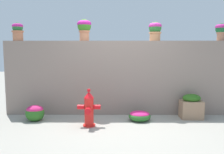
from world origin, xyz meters
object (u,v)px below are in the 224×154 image
at_px(flower_bush_left, 140,116).
at_px(planter_box, 191,107).
at_px(potted_plant_1, 84,27).
at_px(potted_plant_3, 221,30).
at_px(fire_hydrant, 89,110).
at_px(potted_plant_0, 18,30).
at_px(flower_bush_right, 35,112).
at_px(potted_plant_2, 155,30).

distance_m(flower_bush_left, planter_box, 1.18).
distance_m(potted_plant_1, potted_plant_3, 3.18).
bearing_deg(fire_hydrant, potted_plant_3, 18.77).
bearing_deg(potted_plant_1, flower_bush_left, -27.15).
distance_m(potted_plant_1, flower_bush_left, 2.37).
bearing_deg(planter_box, potted_plant_1, 169.35).
bearing_deg(potted_plant_0, flower_bush_right, -48.37).
xyz_separation_m(potted_plant_1, potted_plant_2, (1.65, 0.03, -0.05)).
height_order(potted_plant_2, potted_plant_3, potted_plant_2).
relative_size(potted_plant_0, fire_hydrant, 0.56).
bearing_deg(potted_plant_2, planter_box, -32.52).
bearing_deg(potted_plant_0, potted_plant_3, 0.70).
xyz_separation_m(potted_plant_1, fire_hydrant, (0.19, -1.00, -1.69)).
bearing_deg(flower_bush_right, potted_plant_1, 32.89).
distance_m(potted_plant_1, flower_bush_right, 2.20).
bearing_deg(potted_plant_2, flower_bush_left, -121.75).
height_order(potted_plant_3, flower_bush_right, potted_plant_3).
xyz_separation_m(flower_bush_right, planter_box, (3.40, 0.20, 0.08)).
xyz_separation_m(potted_plant_0, planter_box, (3.93, -0.40, -1.70)).
height_order(flower_bush_left, planter_box, planter_box).
bearing_deg(flower_bush_right, planter_box, 3.30).
bearing_deg(potted_plant_3, flower_bush_right, -171.07).
height_order(potted_plant_3, fire_hydrant, potted_plant_3).
height_order(potted_plant_0, flower_bush_right, potted_plant_0).
bearing_deg(potted_plant_0, planter_box, -5.86).
height_order(potted_plant_1, flower_bush_right, potted_plant_1).
xyz_separation_m(potted_plant_0, flower_bush_right, (0.53, -0.60, -1.77)).
relative_size(potted_plant_1, planter_box, 0.91).
distance_m(flower_bush_right, planter_box, 3.40).
relative_size(fire_hydrant, flower_bush_right, 1.88).
distance_m(potted_plant_0, planter_box, 4.30).
bearing_deg(flower_bush_right, flower_bush_left, 0.30).
distance_m(potted_plant_0, flower_bush_left, 3.38).
height_order(potted_plant_3, flower_bush_left, potted_plant_3).
height_order(potted_plant_0, flower_bush_left, potted_plant_0).
bearing_deg(potted_plant_3, fire_hydrant, -161.23).
bearing_deg(flower_bush_right, potted_plant_0, 131.63).
xyz_separation_m(potted_plant_0, flower_bush_left, (2.77, -0.59, -1.85)).
relative_size(potted_plant_1, flower_bush_right, 1.26).
distance_m(potted_plant_0, flower_bush_right, 1.95).
bearing_deg(planter_box, fire_hydrant, -165.90).
bearing_deg(potted_plant_1, potted_plant_0, -178.21).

